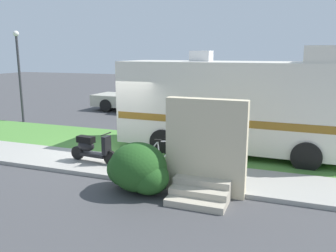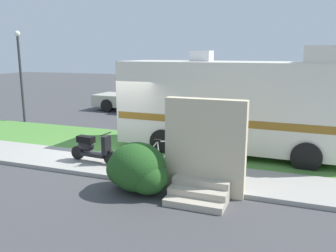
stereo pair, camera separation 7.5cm
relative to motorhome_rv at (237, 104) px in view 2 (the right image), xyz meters
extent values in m
plane|color=#424244|center=(-3.91, -1.68, -1.75)|extent=(80.00, 80.00, 0.00)
cube|color=#9E9B93|center=(-3.91, -2.88, -1.69)|extent=(24.00, 2.00, 0.12)
cube|color=#4C8438|center=(-3.91, -0.18, -1.71)|extent=(24.00, 3.40, 0.08)
cube|color=silver|center=(-0.11, 0.00, -0.01)|extent=(7.97, 2.55, 2.88)
cube|color=#8C601E|center=(-0.11, 0.00, -0.44)|extent=(7.81, 2.57, 0.24)
cube|color=silver|center=(-1.29, 0.04, 1.61)|extent=(0.72, 0.62, 0.36)
cylinder|color=black|center=(2.37, 1.05, -1.30)|extent=(0.91, 0.31, 0.90)
cylinder|color=black|center=(2.31, -1.18, -1.30)|extent=(0.91, 0.31, 0.90)
cylinder|color=black|center=(-2.25, 1.18, -1.30)|extent=(0.91, 0.31, 0.90)
cylinder|color=black|center=(-2.31, -1.05, -1.30)|extent=(0.91, 0.31, 0.90)
cylinder|color=black|center=(-3.27, -3.01, -1.41)|extent=(0.45, 0.14, 0.44)
cylinder|color=black|center=(-4.52, -2.90, -1.41)|extent=(0.45, 0.14, 0.44)
cube|color=black|center=(-3.90, -2.95, -1.39)|extent=(0.90, 0.36, 0.10)
cube|color=black|center=(-4.17, -2.93, -0.93)|extent=(0.58, 0.31, 0.20)
ellipsoid|color=black|center=(-4.17, -2.93, -1.13)|extent=(0.62, 0.35, 0.36)
cube|color=black|center=(-3.40, -3.00, -1.03)|extent=(0.17, 0.33, 0.56)
cylinder|color=black|center=(-3.40, -3.00, -0.68)|extent=(0.08, 0.50, 0.04)
sphere|color=white|center=(-3.40, -3.00, -0.85)|extent=(0.12, 0.12, 0.12)
torus|color=black|center=(-1.11, -2.61, -1.28)|extent=(0.69, 0.14, 0.69)
torus|color=black|center=(-2.17, -2.77, -1.28)|extent=(0.69, 0.14, 0.69)
cylinder|color=silver|center=(-1.48, -2.67, -1.11)|extent=(0.61, 0.12, 0.68)
cylinder|color=silver|center=(-1.80, -2.72, -1.14)|extent=(0.10, 0.05, 0.61)
cylinder|color=silver|center=(-1.51, -2.67, -0.81)|extent=(0.65, 0.13, 0.09)
cylinder|color=silver|center=(-1.97, -2.74, -1.36)|extent=(0.42, 0.10, 0.19)
cylinder|color=silver|center=(-2.00, -2.74, -1.06)|extent=(0.37, 0.09, 0.47)
cylinder|color=silver|center=(-1.15, -2.62, -1.03)|extent=(0.13, 0.05, 0.51)
cube|color=black|center=(-1.83, -2.72, -0.80)|extent=(0.21, 0.13, 0.06)
cylinder|color=black|center=(-1.19, -2.63, -0.74)|extent=(0.10, 0.52, 0.03)
cube|color=#1E478C|center=(1.45, 4.58, -0.70)|extent=(2.42, 2.13, 1.53)
cube|color=black|center=(1.45, 4.58, -0.24)|extent=(2.31, 2.15, 0.44)
cube|color=#1E478C|center=(-1.18, 4.52, -1.06)|extent=(2.95, 2.15, 0.82)
cylinder|color=black|center=(1.61, 5.58, -1.37)|extent=(0.77, 0.26, 0.76)
cylinder|color=black|center=(1.66, 3.59, -1.37)|extent=(0.77, 0.26, 0.76)
cylinder|color=black|center=(-1.55, 5.50, -1.37)|extent=(0.77, 0.26, 0.76)
cylinder|color=black|center=(-1.50, 3.51, -1.37)|extent=(0.77, 0.26, 0.76)
cube|color=#B7B29E|center=(-5.61, 6.81, -0.66)|extent=(2.48, 2.09, 1.62)
cube|color=black|center=(-5.61, 6.81, -0.15)|extent=(2.36, 2.11, 0.44)
cube|color=#B7B29E|center=(-8.26, 6.93, -1.13)|extent=(3.01, 2.12, 0.68)
cylinder|color=black|center=(-5.38, 7.76, -1.37)|extent=(0.77, 0.27, 0.76)
cylinder|color=black|center=(-5.47, 5.85, -1.37)|extent=(0.77, 0.27, 0.76)
cylinder|color=black|center=(-8.57, 7.90, -1.37)|extent=(0.77, 0.27, 0.76)
cylinder|color=black|center=(-8.65, 5.99, -1.37)|extent=(0.77, 0.27, 0.76)
cube|color=#B2A893|center=(-0.09, -4.48, -1.67)|extent=(1.40, 0.96, 0.16)
cube|color=#B2A893|center=(-0.09, -4.32, -1.51)|extent=(1.40, 0.64, 0.16)
cube|color=#B2A893|center=(-0.09, -4.16, -1.35)|extent=(1.40, 0.32, 0.16)
cube|color=beige|center=(-0.09, -3.85, -0.55)|extent=(2.00, 0.30, 2.40)
ellipsoid|color=#23511E|center=(-1.69, -4.38, -1.09)|extent=(1.47, 1.33, 1.25)
ellipsoid|color=#23511E|center=(-2.06, -4.23, -1.23)|extent=(1.10, 0.99, 0.94)
ellipsoid|color=#23511E|center=(-1.36, -4.49, -1.27)|extent=(1.03, 0.93, 0.88)
cylinder|color=#B2B2B7|center=(0.75, -3.39, -1.53)|extent=(0.07, 0.07, 0.20)
cylinder|color=#B2B2B7|center=(0.75, -3.39, -1.41)|extent=(0.03, 0.03, 0.04)
cylinder|color=black|center=(0.75, -3.39, -1.39)|extent=(0.04, 0.04, 0.01)
cylinder|color=#333338|center=(-11.10, 1.92, 0.37)|extent=(0.12, 0.12, 4.24)
sphere|color=silver|center=(-11.10, 1.92, 2.62)|extent=(0.28, 0.28, 0.28)
camera|label=1|loc=(1.94, -12.01, 1.75)|focal=37.59mm
camera|label=2|loc=(2.01, -11.98, 1.75)|focal=37.59mm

